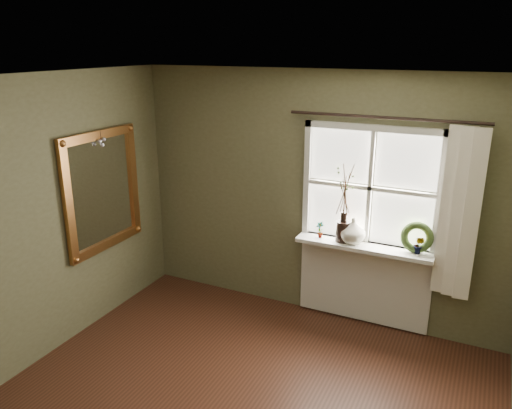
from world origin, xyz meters
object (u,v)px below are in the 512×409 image
object	(u,v)px
dark_jug	(343,231)
wreath	(417,241)
cream_vase	(353,231)
gilt_mirror	(103,191)

from	to	relation	value
dark_jug	wreath	world-z (taller)	wreath
dark_jug	wreath	size ratio (longest dim) A/B	0.69
cream_vase	gilt_mirror	bearing A→B (deg)	-160.07
dark_jug	gilt_mirror	distance (m)	2.48
dark_jug	wreath	bearing A→B (deg)	3.22
dark_jug	cream_vase	bearing A→B (deg)	0.00
wreath	gilt_mirror	xyz separation A→B (m)	(-3.01, -0.91, 0.36)
dark_jug	gilt_mirror	bearing A→B (deg)	-159.26
dark_jug	gilt_mirror	world-z (taller)	gilt_mirror
wreath	gilt_mirror	size ratio (longest dim) A/B	0.25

